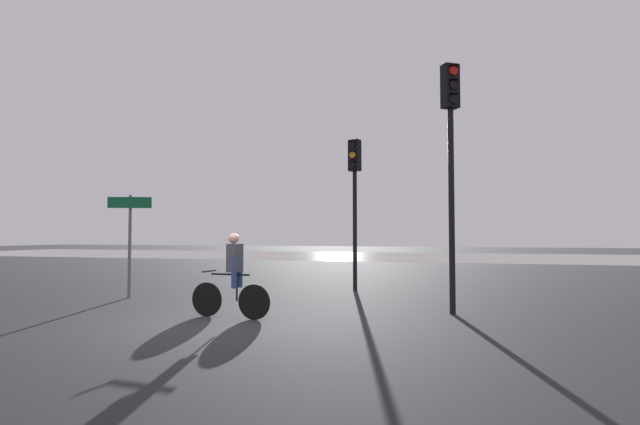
% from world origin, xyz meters
% --- Properties ---
extents(ground_plane, '(120.00, 120.00, 0.00)m').
position_xyz_m(ground_plane, '(0.00, 0.00, 0.00)').
color(ground_plane, black).
extents(water_strip, '(80.00, 16.00, 0.01)m').
position_xyz_m(water_strip, '(0.00, 29.13, 0.00)').
color(water_strip, gray).
rests_on(water_strip, ground).
extents(traffic_light_center, '(0.37, 0.39, 4.33)m').
position_xyz_m(traffic_light_center, '(1.27, 5.92, 3.01)').
color(traffic_light_center, black).
rests_on(traffic_light_center, ground).
extents(traffic_light_near_right, '(0.40, 0.42, 5.07)m').
position_xyz_m(traffic_light_near_right, '(4.05, 2.34, 3.49)').
color(traffic_light_near_right, black).
rests_on(traffic_light_near_right, ground).
extents(direction_sign_post, '(1.04, 0.41, 2.60)m').
position_xyz_m(direction_sign_post, '(-3.88, 2.74, 1.70)').
color(direction_sign_post, slate).
rests_on(direction_sign_post, ground).
extents(cyclist, '(1.71, 0.46, 1.62)m').
position_xyz_m(cyclist, '(0.03, 0.66, 0.82)').
color(cyclist, black).
rests_on(cyclist, ground).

